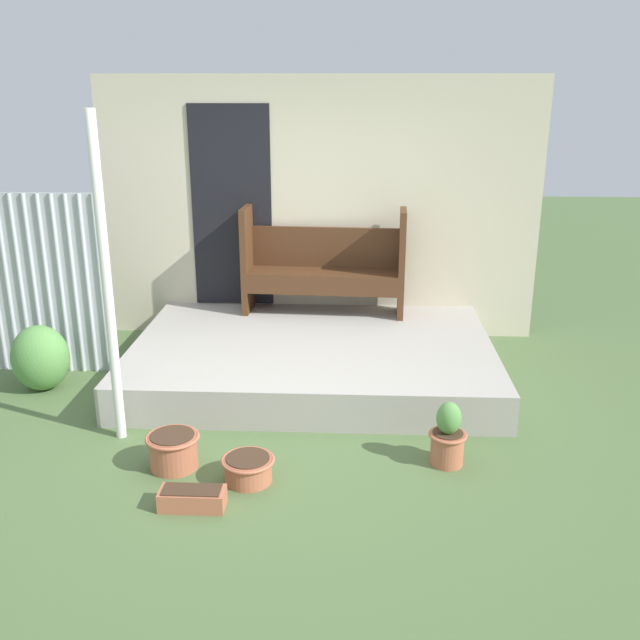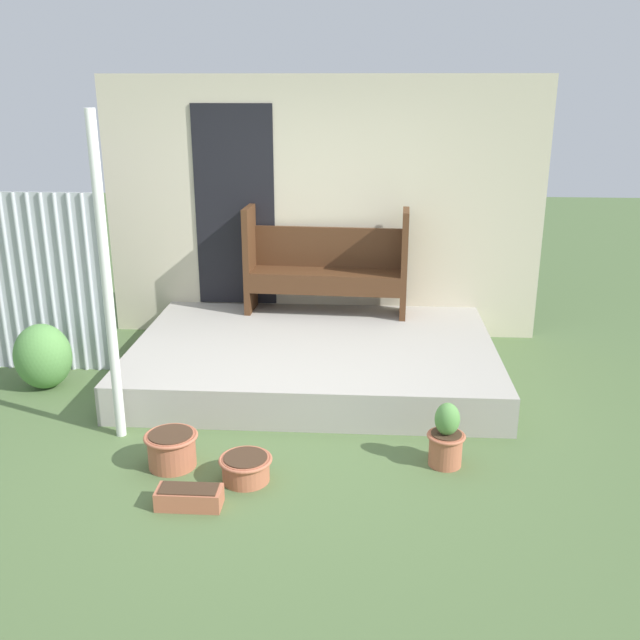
{
  "view_description": "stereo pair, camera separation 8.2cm",
  "coord_description": "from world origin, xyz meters",
  "px_view_note": "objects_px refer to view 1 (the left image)",
  "views": [
    {
      "loc": [
        0.54,
        -4.83,
        2.52
      ],
      "look_at": [
        0.29,
        0.39,
        0.77
      ],
      "focal_mm": 40.0,
      "sensor_mm": 36.0,
      "label": 1
    },
    {
      "loc": [
        0.62,
        -4.83,
        2.52
      ],
      "look_at": [
        0.29,
        0.39,
        0.77
      ],
      "focal_mm": 40.0,
      "sensor_mm": 36.0,
      "label": 2
    }
  ],
  "objects_px": {
    "bench": "(324,263)",
    "planter_box_rect": "(192,498)",
    "flower_pot_left": "(173,449)",
    "shrub_by_fence": "(40,358)",
    "flower_pot_right": "(448,437)",
    "flower_pot_middle": "(248,468)",
    "support_post": "(107,284)"
  },
  "relations": [
    {
      "from": "flower_pot_left",
      "to": "flower_pot_right",
      "type": "distance_m",
      "value": 1.89
    },
    {
      "from": "support_post",
      "to": "flower_pot_right",
      "type": "relative_size",
      "value": 5.1
    },
    {
      "from": "bench",
      "to": "flower_pot_left",
      "type": "xyz_separation_m",
      "value": [
        -0.92,
        -2.56,
        -0.69
      ]
    },
    {
      "from": "bench",
      "to": "support_post",
      "type": "bearing_deg",
      "value": -120.73
    },
    {
      "from": "flower_pot_middle",
      "to": "flower_pot_right",
      "type": "relative_size",
      "value": 0.77
    },
    {
      "from": "flower_pot_left",
      "to": "planter_box_rect",
      "type": "bearing_deg",
      "value": -64.09
    },
    {
      "from": "flower_pot_left",
      "to": "planter_box_rect",
      "type": "height_order",
      "value": "flower_pot_left"
    },
    {
      "from": "planter_box_rect",
      "to": "flower_pot_left",
      "type": "bearing_deg",
      "value": 115.91
    },
    {
      "from": "flower_pot_middle",
      "to": "planter_box_rect",
      "type": "distance_m",
      "value": 0.45
    },
    {
      "from": "support_post",
      "to": "shrub_by_fence",
      "type": "xyz_separation_m",
      "value": [
        -0.94,
        0.83,
        -0.89
      ]
    },
    {
      "from": "bench",
      "to": "shrub_by_fence",
      "type": "distance_m",
      "value": 2.76
    },
    {
      "from": "bench",
      "to": "flower_pot_left",
      "type": "bearing_deg",
      "value": -106.81
    },
    {
      "from": "flower_pot_middle",
      "to": "flower_pot_right",
      "type": "bearing_deg",
      "value": 12.22
    },
    {
      "from": "bench",
      "to": "flower_pot_left",
      "type": "relative_size",
      "value": 4.35
    },
    {
      "from": "flower_pot_left",
      "to": "flower_pot_middle",
      "type": "height_order",
      "value": "flower_pot_left"
    },
    {
      "from": "flower_pot_middle",
      "to": "shrub_by_fence",
      "type": "distance_m",
      "value": 2.44
    },
    {
      "from": "support_post",
      "to": "planter_box_rect",
      "type": "relative_size",
      "value": 5.78
    },
    {
      "from": "bench",
      "to": "flower_pot_middle",
      "type": "relative_size",
      "value": 4.5
    },
    {
      "from": "bench",
      "to": "flower_pot_right",
      "type": "bearing_deg",
      "value": -65.45
    },
    {
      "from": "support_post",
      "to": "flower_pot_right",
      "type": "bearing_deg",
      "value": -6.86
    },
    {
      "from": "bench",
      "to": "flower_pot_middle",
      "type": "height_order",
      "value": "bench"
    },
    {
      "from": "flower_pot_left",
      "to": "flower_pot_right",
      "type": "bearing_deg",
      "value": 4.18
    },
    {
      "from": "shrub_by_fence",
      "to": "planter_box_rect",
      "type": "bearing_deg",
      "value": -45.93
    },
    {
      "from": "flower_pot_left",
      "to": "flower_pot_middle",
      "type": "bearing_deg",
      "value": -15.93
    },
    {
      "from": "support_post",
      "to": "planter_box_rect",
      "type": "bearing_deg",
      "value": -50.86
    },
    {
      "from": "bench",
      "to": "planter_box_rect",
      "type": "distance_m",
      "value": 3.21
    },
    {
      "from": "flower_pot_right",
      "to": "planter_box_rect",
      "type": "xyz_separation_m",
      "value": [
        -1.64,
        -0.62,
        -0.14
      ]
    },
    {
      "from": "support_post",
      "to": "shrub_by_fence",
      "type": "height_order",
      "value": "support_post"
    },
    {
      "from": "flower_pot_middle",
      "to": "shrub_by_fence",
      "type": "relative_size",
      "value": 0.62
    },
    {
      "from": "flower_pot_left",
      "to": "shrub_by_fence",
      "type": "distance_m",
      "value": 1.92
    },
    {
      "from": "bench",
      "to": "flower_pot_right",
      "type": "relative_size",
      "value": 3.47
    },
    {
      "from": "planter_box_rect",
      "to": "shrub_by_fence",
      "type": "xyz_separation_m",
      "value": [
        -1.68,
        1.74,
        0.22
      ]
    }
  ]
}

